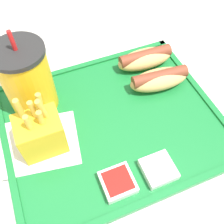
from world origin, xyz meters
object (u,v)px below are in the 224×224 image
(fries_carton, at_px, (41,133))
(hot_dog_far, at_px, (145,58))
(sauce_cup_ketchup, at_px, (118,182))
(sauce_cup_mayo, at_px, (158,169))
(soda_cup, at_px, (27,79))
(hot_dog_near, at_px, (159,79))

(fries_carton, bearing_deg, hot_dog_far, 24.23)
(fries_carton, xyz_separation_m, sauce_cup_ketchup, (0.09, -0.11, -0.03))
(fries_carton, xyz_separation_m, sauce_cup_mayo, (0.16, -0.12, -0.03))
(soda_cup, distance_m, hot_dog_far, 0.25)
(soda_cup, bearing_deg, sauce_cup_ketchup, -68.20)
(fries_carton, distance_m, sauce_cup_mayo, 0.20)
(sauce_cup_mayo, bearing_deg, soda_cup, 125.53)
(soda_cup, bearing_deg, fries_carton, -92.97)
(soda_cup, height_order, sauce_cup_ketchup, soda_cup)
(hot_dog_near, bearing_deg, sauce_cup_mayo, -118.10)
(sauce_cup_mayo, bearing_deg, hot_dog_far, 68.95)
(hot_dog_near, distance_m, sauce_cup_ketchup, 0.23)
(hot_dog_far, distance_m, sauce_cup_ketchup, 0.28)
(soda_cup, relative_size, sauce_cup_mayo, 3.35)
(sauce_cup_ketchup, bearing_deg, fries_carton, 128.28)
(sauce_cup_mayo, height_order, sauce_cup_ketchup, same)
(hot_dog_far, xyz_separation_m, hot_dog_near, (0.00, -0.07, -0.00))
(soda_cup, distance_m, hot_dog_near, 0.26)
(hot_dog_far, relative_size, fries_carton, 1.06)
(sauce_cup_mayo, xyz_separation_m, sauce_cup_ketchup, (-0.07, 0.01, 0.00))
(fries_carton, height_order, sauce_cup_mayo, fries_carton)
(fries_carton, bearing_deg, sauce_cup_ketchup, -51.72)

